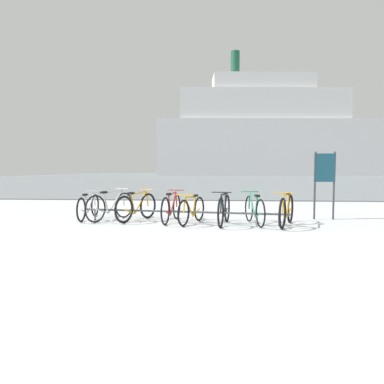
# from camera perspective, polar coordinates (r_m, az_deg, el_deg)

# --- Properties ---
(ground) EXTENTS (80.00, 132.00, 0.08)m
(ground) POSITION_cam_1_polar(r_m,az_deg,el_deg) (59.02, 3.17, 2.36)
(ground) COLOR silver
(bike_rack) EXTENTS (5.18, 0.80, 0.31)m
(bike_rack) POSITION_cam_1_polar(r_m,az_deg,el_deg) (8.83, -1.67, -3.25)
(bike_rack) COLOR #4C5156
(bike_rack) RESTS_ON ground
(bicycle_0) EXTENTS (0.46, 1.72, 0.74)m
(bicycle_0) POSITION_cam_1_polar(r_m,az_deg,el_deg) (9.91, -16.29, -2.25)
(bicycle_0) COLOR black
(bicycle_0) RESTS_ON ground
(bicycle_1) EXTENTS (0.83, 1.58, 0.82)m
(bicycle_1) POSITION_cam_1_polar(r_m,az_deg,el_deg) (9.55, -12.95, -2.21)
(bicycle_1) COLOR black
(bicycle_1) RESTS_ON ground
(bicycle_2) EXTENTS (0.78, 1.53, 0.80)m
(bicycle_2) POSITION_cam_1_polar(r_m,az_deg,el_deg) (9.31, -8.89, -2.37)
(bicycle_2) COLOR black
(bicycle_2) RESTS_ON ground
(bicycle_3) EXTENTS (0.46, 1.70, 0.80)m
(bicycle_3) POSITION_cam_1_polar(r_m,az_deg,el_deg) (8.99, -3.34, -2.55)
(bicycle_3) COLOR black
(bicycle_3) RESTS_ON ground
(bicycle_4) EXTENTS (0.64, 1.52, 0.74)m
(bicycle_4) POSITION_cam_1_polar(r_m,az_deg,el_deg) (8.71, -0.04, -2.91)
(bicycle_4) COLOR black
(bicycle_4) RESTS_ON ground
(bicycle_5) EXTENTS (0.47, 1.63, 0.82)m
(bicycle_5) POSITION_cam_1_polar(r_m,az_deg,el_deg) (8.54, 5.17, -2.82)
(bicycle_5) COLOR black
(bicycle_5) RESTS_ON ground
(bicycle_6) EXTENTS (0.48, 1.59, 0.78)m
(bicycle_6) POSITION_cam_1_polar(r_m,az_deg,el_deg) (8.71, 9.99, -2.84)
(bicycle_6) COLOR black
(bicycle_6) RESTS_ON ground
(bicycle_7) EXTENTS (0.71, 1.64, 0.82)m
(bicycle_7) POSITION_cam_1_polar(r_m,az_deg,el_deg) (8.64, 14.95, -2.86)
(bicycle_7) COLOR black
(bicycle_7) RESTS_ON ground
(info_sign) EXTENTS (0.55, 0.05, 1.80)m
(info_sign) POSITION_cam_1_polar(r_m,az_deg,el_deg) (10.03, 20.54, 2.72)
(info_sign) COLOR #33383D
(info_sign) RESTS_ON ground
(ferry_ship) EXTENTS (47.90, 14.54, 26.56)m
(ferry_ship) POSITION_cam_1_polar(r_m,az_deg,el_deg) (79.80, 11.69, 9.08)
(ferry_ship) COLOR white
(ferry_ship) RESTS_ON ground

